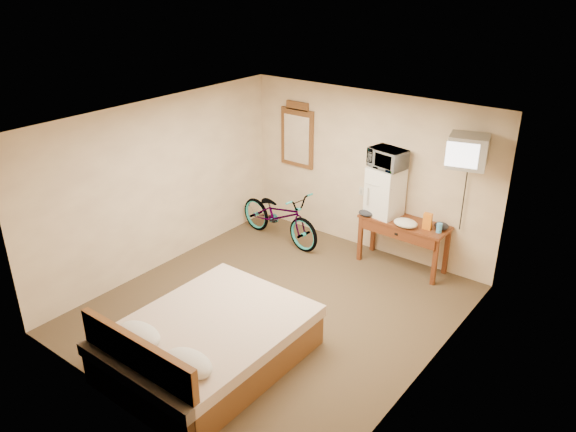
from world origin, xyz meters
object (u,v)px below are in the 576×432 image
at_px(blue_cup, 439,228).
at_px(crt_television, 468,151).
at_px(microwave, 388,158).
at_px(mini_fridge, 385,192).
at_px(desk, 403,229).
at_px(bicycle, 279,215).
at_px(bed, 205,344).
at_px(wall_mirror, 297,136).

xyz_separation_m(blue_cup, crt_television, (0.24, 0.04, 1.15)).
bearing_deg(microwave, mini_fridge, -112.26).
distance_m(desk, microwave, 1.06).
height_order(bicycle, bed, bed).
xyz_separation_m(mini_fridge, microwave, (0.00, 0.00, 0.51)).
bearing_deg(desk, blue_cup, -2.06).
relative_size(mini_fridge, crt_television, 1.16).
bearing_deg(crt_television, wall_mirror, 175.08).
relative_size(crt_television, bicycle, 0.38).
height_order(mini_fridge, blue_cup, mini_fridge).
height_order(blue_cup, crt_television, crt_television).
relative_size(mini_fridge, microwave, 1.43).
distance_m(mini_fridge, bed, 3.53).
height_order(crt_television, wall_mirror, crt_television).
relative_size(desk, mini_fridge, 1.79).
distance_m(desk, mini_fridge, 0.61).
xyz_separation_m(crt_television, bed, (-1.49, -3.39, -1.67)).
distance_m(microwave, bed, 3.69).
distance_m(wall_mirror, bicycle, 1.33).
bearing_deg(bed, desk, 78.28).
distance_m(microwave, wall_mirror, 1.78).
relative_size(desk, crt_television, 2.08).
height_order(blue_cup, wall_mirror, wall_mirror).
bearing_deg(blue_cup, bed, -110.48).
bearing_deg(wall_mirror, mini_fridge, -7.09).
bearing_deg(crt_television, blue_cup, -170.60).
xyz_separation_m(crt_television, wall_mirror, (-2.92, 0.25, -0.36)).
bearing_deg(crt_television, mini_fridge, 178.44).
distance_m(wall_mirror, bed, 4.12).
xyz_separation_m(mini_fridge, bed, (-0.34, -3.42, -0.83)).
height_order(wall_mirror, bicycle, wall_mirror).
height_order(desk, microwave, microwave).
distance_m(mini_fridge, crt_television, 1.43).
bearing_deg(bed, bicycle, 113.49).
height_order(mini_fridge, bed, mini_fridge).
distance_m(blue_cup, crt_television, 1.17).
bearing_deg(bicycle, wall_mirror, 18.39).
height_order(mini_fridge, bicycle, mini_fridge).
bearing_deg(blue_cup, bicycle, -172.17).
height_order(desk, bed, bed).
xyz_separation_m(mini_fridge, wall_mirror, (-1.77, 0.22, 0.48)).
bearing_deg(blue_cup, crt_television, 9.40).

